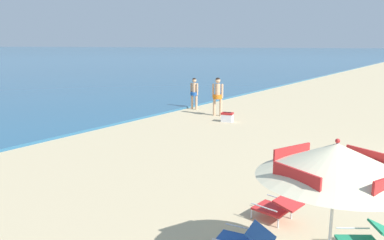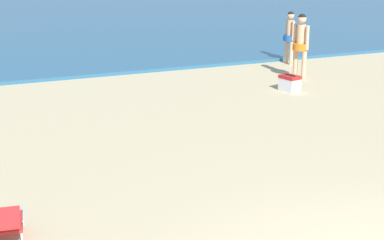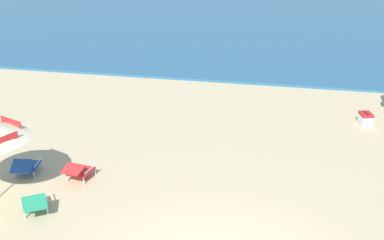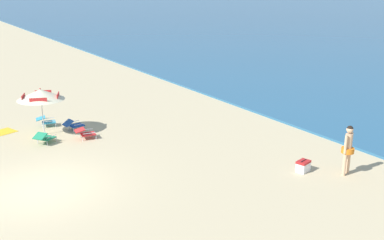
{
  "view_description": "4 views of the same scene",
  "coord_description": "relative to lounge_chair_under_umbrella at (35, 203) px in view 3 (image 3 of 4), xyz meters",
  "views": [
    {
      "loc": [
        -10.25,
        0.51,
        3.24
      ],
      "look_at": [
        -0.74,
        7.16,
        0.91
      ],
      "focal_mm": 34.89,
      "sensor_mm": 36.0,
      "label": 1
    },
    {
      "loc": [
        -4.34,
        -4.12,
        3.64
      ],
      "look_at": [
        -0.55,
        4.98,
        0.63
      ],
      "focal_mm": 54.89,
      "sensor_mm": 36.0,
      "label": 2
    },
    {
      "loc": [
        1.14,
        -7.48,
        6.21
      ],
      "look_at": [
        -1.54,
        5.21,
        0.96
      ],
      "focal_mm": 46.96,
      "sensor_mm": 36.0,
      "label": 3
    },
    {
      "loc": [
        13.87,
        -2.93,
        6.4
      ],
      "look_at": [
        -0.31,
        6.02,
        1.3
      ],
      "focal_mm": 42.03,
      "sensor_mm": 36.0,
      "label": 4
    }
  ],
  "objects": [
    {
      "name": "lounge_chair_spare_folded",
      "position": [
        0.33,
        1.63,
        0.01
      ],
      "size": [
        0.65,
        0.91,
        0.49
      ],
      "color": "red",
      "rests_on": "ground"
    },
    {
      "name": "lounge_chair_facing_sea",
      "position": [
        -1.11,
        1.6,
        -0.0
      ],
      "size": [
        0.66,
        0.96,
        0.52
      ],
      "color": "#1E4799",
      "rests_on": "ground"
    },
    {
      "name": "cooler_box",
      "position": [
        7.83,
        6.98,
        -0.07
      ],
      "size": [
        0.46,
        0.57,
        0.43
      ],
      "color": "white",
      "rests_on": "ground"
    },
    {
      "name": "lounge_chair_under_umbrella",
      "position": [
        0.0,
        0.0,
        0.0
      ],
      "size": [
        0.93,
        1.02,
        0.52
      ],
      "color": "#1E7F56",
      "rests_on": "ground"
    }
  ]
}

